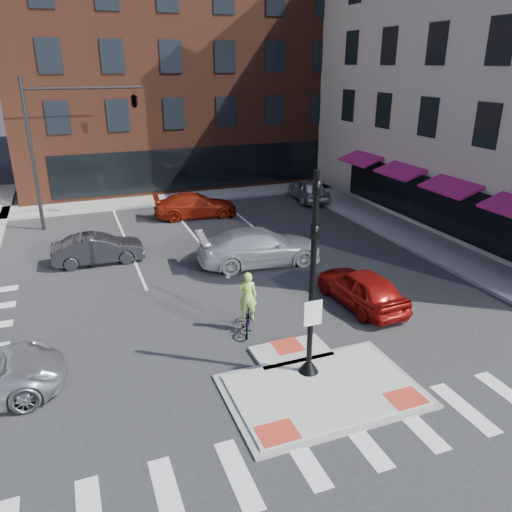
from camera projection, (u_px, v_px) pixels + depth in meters
name	position (u px, v px, depth m)	size (l,w,h in m)	color
ground	(314.00, 382.00, 14.44)	(120.00, 120.00, 0.00)	#28282B
refuge_island	(319.00, 386.00, 14.20)	(5.40, 4.65, 0.13)	gray
sidewalk_e	(409.00, 234.00, 26.72)	(3.00, 24.00, 0.15)	gray
sidewalk_n	(207.00, 195.00, 34.56)	(26.00, 3.00, 0.15)	gray
building_n	(170.00, 74.00, 40.46)	(24.40, 18.40, 15.50)	#57291B
building_far_left	(74.00, 97.00, 56.55)	(10.00, 12.00, 10.00)	slate
building_far_right	(182.00, 85.00, 62.27)	(12.00, 12.00, 12.00)	brown
signal_pole	(311.00, 303.00, 13.93)	(0.60, 0.60, 5.98)	black
mast_arm_signal	(107.00, 111.00, 26.70)	(6.10, 2.24, 8.00)	black
red_sedan	(362.00, 288.00, 18.79)	(1.70, 4.23, 1.44)	#9A110E
white_pickup	(260.00, 247.00, 22.69)	(2.30, 5.65, 1.64)	silver
bg_car_dark	(98.00, 249.00, 22.83)	(1.42, 4.07, 1.34)	#27272C
bg_car_silver	(308.00, 190.00, 33.23)	(1.73, 4.31, 1.47)	silver
bg_car_red	(196.00, 205.00, 29.64)	(1.99, 4.89, 1.42)	maroon
cyclist	(248.00, 311.00, 16.98)	(1.21, 1.81, 2.17)	#3F3F44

